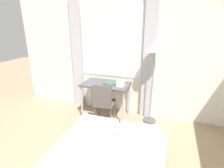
% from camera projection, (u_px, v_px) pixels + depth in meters
% --- Properties ---
extents(wall_back_with_window, '(5.77, 0.13, 2.70)m').
position_uv_depth(wall_back_with_window, '(132.00, 55.00, 3.76)').
color(wall_back_with_window, silver).
rests_on(wall_back_with_window, ground_plane).
extents(desk, '(1.02, 0.59, 0.78)m').
position_uv_depth(desk, '(106.00, 87.00, 3.79)').
color(desk, '#4C4C51').
rests_on(desk, ground_plane).
extents(desk_chair, '(0.44, 0.44, 0.88)m').
position_uv_depth(desk_chair, '(104.00, 101.00, 3.57)').
color(desk_chair, '#59514C').
rests_on(desk_chair, ground_plane).
extents(standing_lamp, '(0.36, 0.36, 1.72)m').
position_uv_depth(standing_lamp, '(155.00, 52.00, 3.30)').
color(standing_lamp, '#4C4C51').
rests_on(standing_lamp, ground_plane).
extents(telephone, '(0.17, 0.18, 0.11)m').
position_uv_depth(telephone, '(121.00, 84.00, 3.60)').
color(telephone, white).
rests_on(telephone, desk).
extents(book, '(0.27, 0.22, 0.02)m').
position_uv_depth(book, '(109.00, 83.00, 3.72)').
color(book, '#33664C').
rests_on(book, desk).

